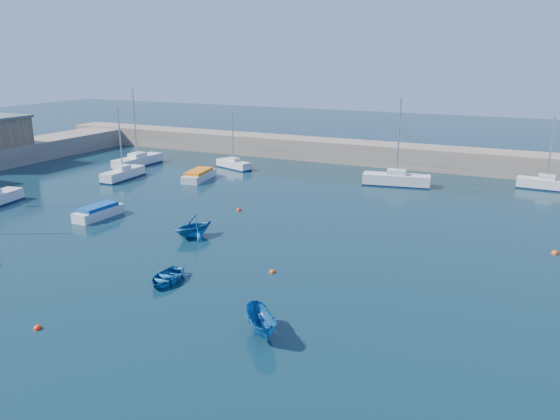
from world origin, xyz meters
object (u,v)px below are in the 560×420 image
at_px(sailboat_3, 123,174).
at_px(sailboat_6, 396,179).
at_px(sailboat_4, 138,161).
at_px(sailboat_5, 234,164).
at_px(dinghy_left, 193,226).
at_px(motorboat_1, 98,212).
at_px(dinghy_center, 166,277).
at_px(sailboat_7, 546,184).
at_px(dinghy_right, 261,324).
at_px(motorboat_2, 199,175).

xyz_separation_m(sailboat_3, sailboat_6, (28.10, 9.98, 0.06)).
bearing_deg(sailboat_4, sailboat_5, 19.73).
distance_m(sailboat_3, dinghy_left, 22.70).
distance_m(sailboat_3, motorboat_1, 15.00).
relative_size(sailboat_5, motorboat_1, 1.47).
bearing_deg(dinghy_left, sailboat_4, 159.48).
height_order(sailboat_3, dinghy_left, sailboat_3).
distance_m(sailboat_3, dinghy_center, 30.38).
distance_m(sailboat_7, dinghy_right, 41.24).
height_order(sailboat_5, sailboat_6, sailboat_6).
height_order(motorboat_1, dinghy_right, dinghy_right).
relative_size(sailboat_3, dinghy_left, 2.39).
relative_size(sailboat_6, dinghy_center, 2.90).
distance_m(motorboat_1, dinghy_right, 24.79).
distance_m(sailboat_6, motorboat_1, 30.03).
bearing_deg(sailboat_7, dinghy_right, 164.85).
bearing_deg(sailboat_6, dinghy_right, 173.21).
distance_m(sailboat_7, dinghy_left, 37.01).
bearing_deg(sailboat_6, motorboat_1, 128.71).
relative_size(sailboat_6, dinghy_left, 2.79).
bearing_deg(sailboat_3, motorboat_1, -59.80).
bearing_deg(dinghy_center, dinghy_left, 105.65).
xyz_separation_m(sailboat_4, sailboat_7, (45.81, 8.21, -0.04)).
height_order(sailboat_4, dinghy_center, sailboat_4).
xyz_separation_m(dinghy_center, dinghy_left, (-3.38, 7.88, 0.54)).
bearing_deg(sailboat_6, sailboat_7, -81.01).
bearing_deg(sailboat_4, motorboat_2, -14.11).
height_order(dinghy_left, dinghy_right, dinghy_left).
relative_size(sailboat_3, sailboat_5, 1.18).
bearing_deg(dinghy_center, dinghy_right, -29.37).
xyz_separation_m(sailboat_4, sailboat_5, (11.59, 3.65, -0.11)).
distance_m(sailboat_4, motorboat_1, 22.46).
bearing_deg(dinghy_left, sailboat_6, 89.29).
bearing_deg(sailboat_6, sailboat_4, 86.16).
bearing_deg(dinghy_right, sailboat_6, 51.93).
xyz_separation_m(sailboat_5, motorboat_2, (-0.36, -6.95, -0.02)).
xyz_separation_m(sailboat_4, motorboat_1, (11.68, -19.18, -0.13)).
distance_m(dinghy_left, dinghy_right, 16.08).
bearing_deg(sailboat_6, sailboat_3, 99.68).
bearing_deg(sailboat_4, dinghy_left, -40.19).
xyz_separation_m(sailboat_6, dinghy_center, (-6.35, -31.18, -0.34)).
xyz_separation_m(sailboat_5, dinghy_right, (21.81, -34.77, 0.11)).
distance_m(sailboat_5, motorboat_1, 22.83).
bearing_deg(motorboat_2, motorboat_1, -98.05).
height_order(sailboat_4, motorboat_1, sailboat_4).
bearing_deg(sailboat_3, sailboat_7, 16.20).
relative_size(sailboat_5, sailboat_7, 0.89).
relative_size(sailboat_3, dinghy_right, 2.37).
bearing_deg(dinghy_center, sailboat_3, 128.15).
relative_size(sailboat_7, motorboat_1, 1.64).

